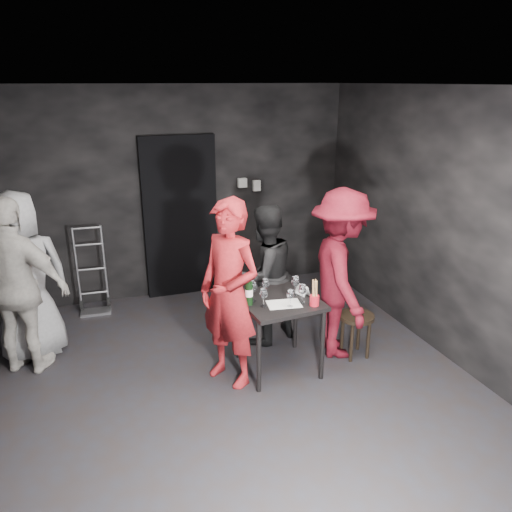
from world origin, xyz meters
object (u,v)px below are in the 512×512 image
object	(u,v)px
bystander_grey	(22,263)
breadstick_cup	(315,293)
tasting_table	(279,309)
wine_bottle	(249,293)
man_maroon	(342,260)
stool	(356,323)
server_red	(229,277)
hand_truck	(94,295)
bystander_cream	(15,273)
woman_black	(264,274)

from	to	relation	value
bystander_grey	breadstick_cup	xyz separation A→B (m)	(2.57, -1.31, -0.15)
tasting_table	wine_bottle	world-z (taller)	wine_bottle
tasting_table	man_maroon	distance (m)	0.81
stool	server_red	bearing A→B (deg)	179.47
hand_truck	stool	size ratio (longest dim) A/B	2.31
hand_truck	tasting_table	world-z (taller)	hand_truck
server_red	man_maroon	distance (m)	1.22
hand_truck	server_red	xyz separation A→B (m)	(1.18, -2.02, 0.85)
server_red	bystander_grey	world-z (taller)	server_red
man_maroon	bystander_cream	world-z (taller)	man_maroon
server_red	wine_bottle	bearing A→B (deg)	63.60
hand_truck	woman_black	world-z (taller)	woman_black
server_red	bystander_grey	distance (m)	2.12
bystander_grey	wine_bottle	size ratio (longest dim) A/B	6.61
stool	woman_black	distance (m)	1.08
man_maroon	bystander_cream	xyz separation A→B (m)	(-3.06, 0.71, -0.00)
wine_bottle	stool	bearing A→B (deg)	-1.68
hand_truck	breadstick_cup	xyz separation A→B (m)	(1.94, -2.22, 0.67)
hand_truck	server_red	size ratio (longest dim) A/B	0.51
server_red	bystander_grey	size ratio (longest dim) A/B	1.03
hand_truck	breadstick_cup	size ratio (longest dim) A/B	3.96
server_red	wine_bottle	size ratio (longest dim) A/B	6.82
tasting_table	bystander_grey	size ratio (longest dim) A/B	0.37
man_maroon	tasting_table	bearing A→B (deg)	109.77
hand_truck	bystander_grey	distance (m)	1.38
bystander_grey	bystander_cream	bearing A→B (deg)	66.09
woman_black	bystander_cream	size ratio (longest dim) A/B	0.76
bystander_cream	bystander_grey	distance (m)	0.27
man_maroon	woman_black	bearing A→B (deg)	64.17
tasting_table	wine_bottle	xyz separation A→B (m)	(-0.31, -0.01, 0.22)
stool	breadstick_cup	xyz separation A→B (m)	(-0.58, -0.19, 0.49)
bystander_cream	stool	bearing A→B (deg)	-166.91
tasting_table	server_red	xyz separation A→B (m)	(-0.50, -0.03, 0.41)
woman_black	bystander_cream	xyz separation A→B (m)	(-2.42, 0.21, 0.24)
woman_black	breadstick_cup	xyz separation A→B (m)	(0.19, -0.83, 0.09)
man_maroon	wine_bottle	distance (m)	1.04
hand_truck	tasting_table	bearing A→B (deg)	-46.20
hand_truck	breadstick_cup	world-z (taller)	hand_truck
server_red	bystander_cream	distance (m)	2.03
breadstick_cup	tasting_table	bearing A→B (deg)	138.11
tasting_table	man_maroon	bearing A→B (deg)	7.82
hand_truck	bystander_cream	size ratio (longest dim) A/B	0.53
stool	bystander_grey	bearing A→B (deg)	160.52
breadstick_cup	bystander_grey	bearing A→B (deg)	153.12
man_maroon	bystander_grey	bearing A→B (deg)	84.06
tasting_table	man_maroon	world-z (taller)	man_maroon
tasting_table	stool	xyz separation A→B (m)	(0.84, -0.04, -0.27)
tasting_table	wine_bottle	bearing A→B (deg)	-178.17
tasting_table	man_maroon	size ratio (longest dim) A/B	0.36
tasting_table	woman_black	distance (m)	0.61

